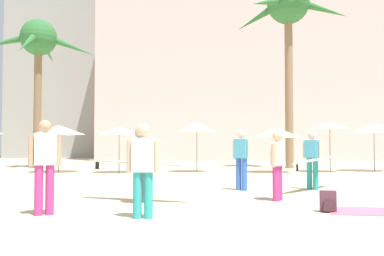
{
  "coord_description": "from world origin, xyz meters",
  "views": [
    {
      "loc": [
        -0.44,
        -7.2,
        1.31
      ],
      "look_at": [
        0.07,
        5.86,
        1.85
      ],
      "focal_mm": 39.96,
      "sensor_mm": 36.0,
      "label": 1
    }
  ],
  "objects_px": {
    "palm_tree_far_left": "(288,13)",
    "person_mid_right": "(277,163)",
    "beach_towel": "(378,212)",
    "palm_tree_left": "(38,46)",
    "person_near_left": "(241,157)",
    "cafe_umbrella_4": "(59,130)",
    "cafe_umbrella_2": "(119,131)",
    "backpack": "(328,202)",
    "cafe_umbrella_0": "(330,126)",
    "person_far_right": "(45,163)",
    "person_mid_left": "(314,158)",
    "cafe_umbrella_6": "(276,133)",
    "person_mid_center": "(140,162)",
    "cafe_umbrella_1": "(197,127)",
    "cafe_umbrella_5": "(374,128)",
    "person_far_left": "(143,166)"
  },
  "relations": [
    {
      "from": "palm_tree_far_left",
      "to": "person_mid_right",
      "type": "bearing_deg",
      "value": -106.22
    },
    {
      "from": "palm_tree_far_left",
      "to": "beach_towel",
      "type": "relative_size",
      "value": 5.62
    },
    {
      "from": "palm_tree_left",
      "to": "person_near_left",
      "type": "xyz_separation_m",
      "value": [
        9.98,
        -12.65,
        -6.17
      ]
    },
    {
      "from": "cafe_umbrella_4",
      "to": "person_near_left",
      "type": "distance_m",
      "value": 11.59
    },
    {
      "from": "cafe_umbrella_2",
      "to": "backpack",
      "type": "xyz_separation_m",
      "value": [
        5.71,
        -12.29,
        -1.83
      ]
    },
    {
      "from": "palm_tree_left",
      "to": "beach_towel",
      "type": "bearing_deg",
      "value": -54.35
    },
    {
      "from": "cafe_umbrella_0",
      "to": "person_far_right",
      "type": "height_order",
      "value": "cafe_umbrella_0"
    },
    {
      "from": "palm_tree_left",
      "to": "person_mid_left",
      "type": "bearing_deg",
      "value": -46.19
    },
    {
      "from": "palm_tree_left",
      "to": "cafe_umbrella_6",
      "type": "distance_m",
      "value": 14.68
    },
    {
      "from": "cafe_umbrella_2",
      "to": "cafe_umbrella_6",
      "type": "xyz_separation_m",
      "value": [
        7.62,
        -0.03,
        -0.09
      ]
    },
    {
      "from": "cafe_umbrella_2",
      "to": "person_mid_center",
      "type": "bearing_deg",
      "value": -80.02
    },
    {
      "from": "cafe_umbrella_1",
      "to": "person_near_left",
      "type": "height_order",
      "value": "cafe_umbrella_1"
    },
    {
      "from": "palm_tree_far_left",
      "to": "palm_tree_left",
      "type": "relative_size",
      "value": 1.25
    },
    {
      "from": "beach_towel",
      "to": "cafe_umbrella_1",
      "type": "bearing_deg",
      "value": 102.86
    },
    {
      "from": "cafe_umbrella_1",
      "to": "beach_towel",
      "type": "relative_size",
      "value": 1.28
    },
    {
      "from": "palm_tree_left",
      "to": "backpack",
      "type": "distance_m",
      "value": 21.26
    },
    {
      "from": "person_mid_center",
      "to": "person_far_right",
      "type": "bearing_deg",
      "value": -109.1
    },
    {
      "from": "person_mid_left",
      "to": "cafe_umbrella_6",
      "type": "bearing_deg",
      "value": 36.79
    },
    {
      "from": "person_mid_left",
      "to": "palm_tree_left",
      "type": "bearing_deg",
      "value": 86.46
    },
    {
      "from": "cafe_umbrella_2",
      "to": "backpack",
      "type": "distance_m",
      "value": 13.67
    },
    {
      "from": "person_mid_center",
      "to": "palm_tree_left",
      "type": "bearing_deg",
      "value": 139.8
    },
    {
      "from": "palm_tree_left",
      "to": "cafe_umbrella_5",
      "type": "xyz_separation_m",
      "value": [
        18.19,
        -3.71,
        -4.93
      ]
    },
    {
      "from": "cafe_umbrella_2",
      "to": "person_mid_right",
      "type": "distance_m",
      "value": 11.76
    },
    {
      "from": "palm_tree_far_left",
      "to": "beach_towel",
      "type": "xyz_separation_m",
      "value": [
        -2.61,
        -16.17,
        -9.1
      ]
    },
    {
      "from": "person_mid_right",
      "to": "cafe_umbrella_1",
      "type": "bearing_deg",
      "value": 131.04
    },
    {
      "from": "cafe_umbrella_0",
      "to": "cafe_umbrella_4",
      "type": "relative_size",
      "value": 0.99
    },
    {
      "from": "person_far_right",
      "to": "beach_towel",
      "type": "bearing_deg",
      "value": 66.68
    },
    {
      "from": "cafe_umbrella_1",
      "to": "cafe_umbrella_4",
      "type": "distance_m",
      "value": 6.77
    },
    {
      "from": "person_mid_center",
      "to": "person_far_left",
      "type": "distance_m",
      "value": 2.21
    },
    {
      "from": "cafe_umbrella_2",
      "to": "person_mid_center",
      "type": "relative_size",
      "value": 0.78
    },
    {
      "from": "cafe_umbrella_5",
      "to": "person_mid_center",
      "type": "relative_size",
      "value": 0.87
    },
    {
      "from": "person_mid_center",
      "to": "person_near_left",
      "type": "height_order",
      "value": "person_near_left"
    },
    {
      "from": "palm_tree_left",
      "to": "cafe_umbrella_0",
      "type": "height_order",
      "value": "palm_tree_left"
    },
    {
      "from": "cafe_umbrella_6",
      "to": "person_mid_center",
      "type": "bearing_deg",
      "value": -118.34
    },
    {
      "from": "person_near_left",
      "to": "cafe_umbrella_0",
      "type": "bearing_deg",
      "value": 6.51
    },
    {
      "from": "person_mid_right",
      "to": "cafe_umbrella_6",
      "type": "bearing_deg",
      "value": 110.7
    },
    {
      "from": "person_mid_center",
      "to": "person_mid_left",
      "type": "xyz_separation_m",
      "value": [
        4.91,
        2.53,
        0.01
      ]
    },
    {
      "from": "palm_tree_left",
      "to": "backpack",
      "type": "xyz_separation_m",
      "value": [
        11.05,
        -16.78,
        -6.94
      ]
    },
    {
      "from": "person_far_right",
      "to": "person_near_left",
      "type": "bearing_deg",
      "value": 109.66
    },
    {
      "from": "cafe_umbrella_0",
      "to": "person_near_left",
      "type": "xyz_separation_m",
      "value": [
        -5.73,
        -8.4,
        -1.33
      ]
    },
    {
      "from": "palm_tree_far_left",
      "to": "person_far_right",
      "type": "bearing_deg",
      "value": -119.18
    },
    {
      "from": "cafe_umbrella_5",
      "to": "person_mid_left",
      "type": "bearing_deg",
      "value": -124.17
    },
    {
      "from": "beach_towel",
      "to": "person_far_right",
      "type": "bearing_deg",
      "value": -178.92
    },
    {
      "from": "palm_tree_left",
      "to": "person_mid_center",
      "type": "height_order",
      "value": "palm_tree_left"
    },
    {
      "from": "cafe_umbrella_4",
      "to": "cafe_umbrella_5",
      "type": "xyz_separation_m",
      "value": [
        15.85,
        0.3,
        0.13
      ]
    },
    {
      "from": "palm_tree_far_left",
      "to": "person_far_left",
      "type": "relative_size",
      "value": 6.39
    },
    {
      "from": "palm_tree_far_left",
      "to": "cafe_umbrella_5",
      "type": "bearing_deg",
      "value": -41.13
    },
    {
      "from": "cafe_umbrella_5",
      "to": "backpack",
      "type": "xyz_separation_m",
      "value": [
        -7.14,
        -13.07,
        -2.0
      ]
    },
    {
      "from": "person_near_left",
      "to": "person_far_left",
      "type": "bearing_deg",
      "value": -167.33
    },
    {
      "from": "person_mid_left",
      "to": "cafe_umbrella_0",
      "type": "bearing_deg",
      "value": 19.55
    }
  ]
}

